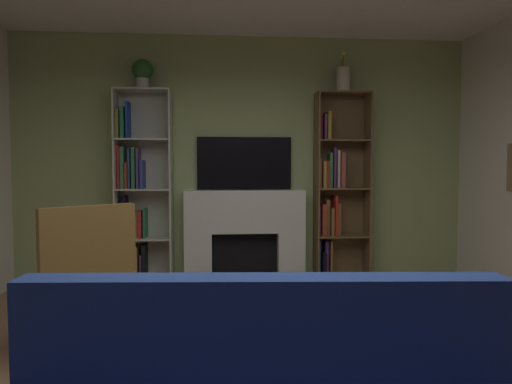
# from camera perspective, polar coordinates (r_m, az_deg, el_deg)

# --- Properties ---
(wall_back_accent) EXTENTS (5.39, 0.06, 2.88)m
(wall_back_accent) POSITION_cam_1_polar(r_m,az_deg,el_deg) (5.45, -1.50, 3.92)
(wall_back_accent) COLOR #9DB474
(wall_back_accent) RESTS_ON ground_plane
(fireplace) EXTENTS (1.49, 0.54, 1.10)m
(fireplace) POSITION_cam_1_polar(r_m,az_deg,el_deg) (5.35, -1.40, -5.25)
(fireplace) COLOR white
(fireplace) RESTS_ON ground_plane
(tv) EXTENTS (1.09, 0.06, 0.61)m
(tv) POSITION_cam_1_polar(r_m,az_deg,el_deg) (5.39, -1.47, 3.59)
(tv) COLOR black
(tv) RESTS_ON fireplace
(bookshelf_left) EXTENTS (0.62, 0.31, 2.22)m
(bookshelf_left) POSITION_cam_1_polar(r_m,az_deg,el_deg) (5.38, -14.38, -0.88)
(bookshelf_left) COLOR beige
(bookshelf_left) RESTS_ON ground_plane
(bookshelf_right) EXTENTS (0.62, 0.29, 2.22)m
(bookshelf_right) POSITION_cam_1_polar(r_m,az_deg,el_deg) (5.49, 9.78, -0.26)
(bookshelf_right) COLOR brown
(bookshelf_right) RESTS_ON ground_plane
(potted_plant) EXTENTS (0.24, 0.24, 0.33)m
(potted_plant) POSITION_cam_1_polar(r_m,az_deg,el_deg) (5.43, -13.88, 14.22)
(potted_plant) COLOR beige
(potted_plant) RESTS_ON bookshelf_left
(vase_with_flowers) EXTENTS (0.16, 0.16, 0.46)m
(vase_with_flowers) POSITION_cam_1_polar(r_m,az_deg,el_deg) (5.54, 10.75, 13.53)
(vase_with_flowers) COLOR beige
(vase_with_flowers) RESTS_ON bookshelf_right
(armchair) EXTENTS (0.90, 0.88, 1.09)m
(armchair) POSITION_cam_1_polar(r_m,az_deg,el_deg) (3.72, -20.90, -9.96)
(armchair) COLOR olive
(armchair) RESTS_ON ground_plane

